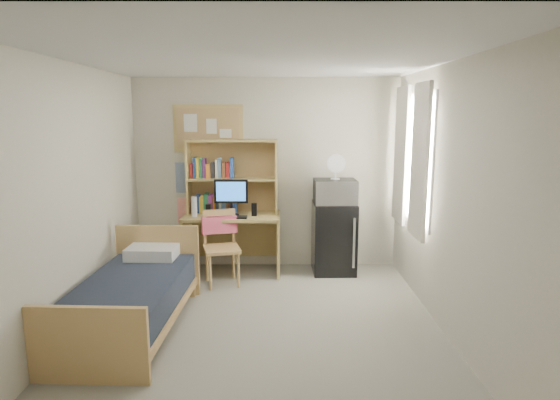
{
  "coord_description": "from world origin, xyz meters",
  "views": [
    {
      "loc": [
        0.19,
        -4.3,
        2.1
      ],
      "look_at": [
        0.19,
        1.2,
        1.1
      ],
      "focal_mm": 30.0,
      "sensor_mm": 36.0,
      "label": 1
    }
  ],
  "objects_px": {
    "desk": "(233,244)",
    "speaker_right": "(254,210)",
    "bed": "(131,305)",
    "monitor": "(231,198)",
    "microwave": "(335,191)",
    "desk_fan": "(335,168)",
    "speaker_left": "(209,210)",
    "mini_fridge": "(334,237)",
    "bulletin_board": "(208,129)",
    "desk_chair": "(222,248)"
  },
  "relations": [
    {
      "from": "desk_chair",
      "to": "monitor",
      "type": "xyz_separation_m",
      "value": [
        0.09,
        0.39,
        0.56
      ]
    },
    {
      "from": "bed",
      "to": "speaker_left",
      "type": "relative_size",
      "value": 12.09
    },
    {
      "from": "bulletin_board",
      "to": "desk_fan",
      "type": "bearing_deg",
      "value": -10.15
    },
    {
      "from": "desk",
      "to": "bed",
      "type": "distance_m",
      "value": 1.92
    },
    {
      "from": "desk",
      "to": "microwave",
      "type": "distance_m",
      "value": 1.54
    },
    {
      "from": "speaker_right",
      "to": "desk_fan",
      "type": "height_order",
      "value": "desk_fan"
    },
    {
      "from": "microwave",
      "to": "desk_fan",
      "type": "bearing_deg",
      "value": 178.84
    },
    {
      "from": "mini_fridge",
      "to": "speaker_left",
      "type": "relative_size",
      "value": 6.2
    },
    {
      "from": "monitor",
      "to": "microwave",
      "type": "height_order",
      "value": "microwave"
    },
    {
      "from": "desk",
      "to": "monitor",
      "type": "bearing_deg",
      "value": -90.0
    },
    {
      "from": "bulletin_board",
      "to": "speaker_left",
      "type": "height_order",
      "value": "bulletin_board"
    },
    {
      "from": "bed",
      "to": "speaker_right",
      "type": "distance_m",
      "value": 2.11
    },
    {
      "from": "desk",
      "to": "monitor",
      "type": "xyz_separation_m",
      "value": [
        -0.0,
        -0.06,
        0.63
      ]
    },
    {
      "from": "mini_fridge",
      "to": "monitor",
      "type": "height_order",
      "value": "monitor"
    },
    {
      "from": "desk_chair",
      "to": "microwave",
      "type": "distance_m",
      "value": 1.65
    },
    {
      "from": "speaker_left",
      "to": "desk_fan",
      "type": "relative_size",
      "value": 0.51
    },
    {
      "from": "desk",
      "to": "microwave",
      "type": "xyz_separation_m",
      "value": [
        1.36,
        0.02,
        0.71
      ]
    },
    {
      "from": "bed",
      "to": "microwave",
      "type": "relative_size",
      "value": 3.4
    },
    {
      "from": "speaker_left",
      "to": "microwave",
      "type": "relative_size",
      "value": 0.28
    },
    {
      "from": "desk",
      "to": "monitor",
      "type": "distance_m",
      "value": 0.63
    },
    {
      "from": "desk",
      "to": "desk_chair",
      "type": "distance_m",
      "value": 0.46
    },
    {
      "from": "desk_chair",
      "to": "desk_fan",
      "type": "height_order",
      "value": "desk_fan"
    },
    {
      "from": "bed",
      "to": "monitor",
      "type": "height_order",
      "value": "monitor"
    },
    {
      "from": "monitor",
      "to": "desk_fan",
      "type": "bearing_deg",
      "value": 3.41
    },
    {
      "from": "bulletin_board",
      "to": "bed",
      "type": "xyz_separation_m",
      "value": [
        -0.5,
        -2.05,
        -1.67
      ]
    },
    {
      "from": "desk_fan",
      "to": "bulletin_board",
      "type": "bearing_deg",
      "value": 168.69
    },
    {
      "from": "monitor",
      "to": "desk_fan",
      "type": "distance_m",
      "value": 1.42
    },
    {
      "from": "mini_fridge",
      "to": "speaker_right",
      "type": "bearing_deg",
      "value": -175.81
    },
    {
      "from": "speaker_left",
      "to": "desk_fan",
      "type": "bearing_deg",
      "value": 2.8
    },
    {
      "from": "bulletin_board",
      "to": "desk_fan",
      "type": "height_order",
      "value": "bulletin_board"
    },
    {
      "from": "microwave",
      "to": "desk_chair",
      "type": "bearing_deg",
      "value": -163.2
    },
    {
      "from": "desk_fan",
      "to": "desk_chair",
      "type": "bearing_deg",
      "value": -163.2
    },
    {
      "from": "speaker_left",
      "to": "mini_fridge",
      "type": "bearing_deg",
      "value": 3.49
    },
    {
      "from": "monitor",
      "to": "speaker_left",
      "type": "relative_size",
      "value": 3.03
    },
    {
      "from": "bed",
      "to": "desk_fan",
      "type": "relative_size",
      "value": 6.21
    },
    {
      "from": "bulletin_board",
      "to": "desk_chair",
      "type": "relative_size",
      "value": 1.01
    },
    {
      "from": "desk",
      "to": "desk_chair",
      "type": "bearing_deg",
      "value": -100.79
    },
    {
      "from": "mini_fridge",
      "to": "microwave",
      "type": "distance_m",
      "value": 0.63
    },
    {
      "from": "desk_fan",
      "to": "speaker_right",
      "type": "bearing_deg",
      "value": -176.88
    },
    {
      "from": "microwave",
      "to": "desk_fan",
      "type": "relative_size",
      "value": 1.83
    },
    {
      "from": "bulletin_board",
      "to": "desk",
      "type": "height_order",
      "value": "bulletin_board"
    },
    {
      "from": "bulletin_board",
      "to": "mini_fridge",
      "type": "height_order",
      "value": "bulletin_board"
    },
    {
      "from": "speaker_right",
      "to": "desk_fan",
      "type": "xyz_separation_m",
      "value": [
        1.06,
        0.08,
        0.54
      ]
    },
    {
      "from": "speaker_right",
      "to": "microwave",
      "type": "relative_size",
      "value": 0.31
    },
    {
      "from": "monitor",
      "to": "speaker_right",
      "type": "height_order",
      "value": "monitor"
    },
    {
      "from": "bed",
      "to": "speaker_right",
      "type": "relative_size",
      "value": 11.14
    },
    {
      "from": "bed",
      "to": "monitor",
      "type": "relative_size",
      "value": 3.98
    },
    {
      "from": "desk_chair",
      "to": "speaker_left",
      "type": "distance_m",
      "value": 0.6
    },
    {
      "from": "speaker_left",
      "to": "desk_fan",
      "type": "distance_m",
      "value": 1.75
    },
    {
      "from": "desk",
      "to": "speaker_right",
      "type": "distance_m",
      "value": 0.57
    }
  ]
}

